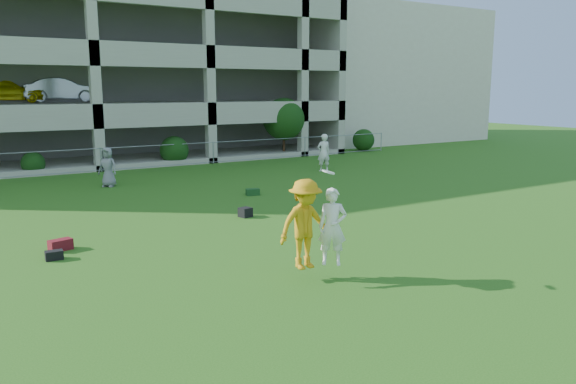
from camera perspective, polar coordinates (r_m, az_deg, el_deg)
ground at (r=11.92m, az=3.86°, el=-9.31°), size 100.00×100.00×0.00m
stucco_building at (r=47.45m, az=6.98°, el=11.55°), size 16.00×14.00×10.00m
bystander_c at (r=24.47m, az=-17.85°, el=2.42°), size 0.94×0.93×1.64m
bystander_e at (r=27.78m, az=3.64°, el=4.01°), size 0.74×0.56×1.84m
bag_red_a at (r=15.35m, az=-22.11°, el=-4.99°), size 0.61×0.43×0.28m
bag_black_b at (r=14.58m, az=-22.67°, el=-5.95°), size 0.41×0.27×0.22m
crate_d at (r=17.92m, az=-4.36°, el=-2.07°), size 0.42×0.42×0.30m
bag_green_g at (r=21.55m, az=-3.61°, el=0.00°), size 0.56×0.41×0.25m
frisbee_contest at (r=11.81m, az=2.31°, el=-3.33°), size 1.55×0.89×2.14m
parking_garage at (r=37.43m, az=-22.15°, el=12.75°), size 30.00×14.00×12.00m
fence at (r=29.06m, az=-18.47°, el=3.17°), size 36.06×0.06×1.20m
shrub_row at (r=30.99m, az=-10.56°, el=5.61°), size 34.38×2.52×3.50m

